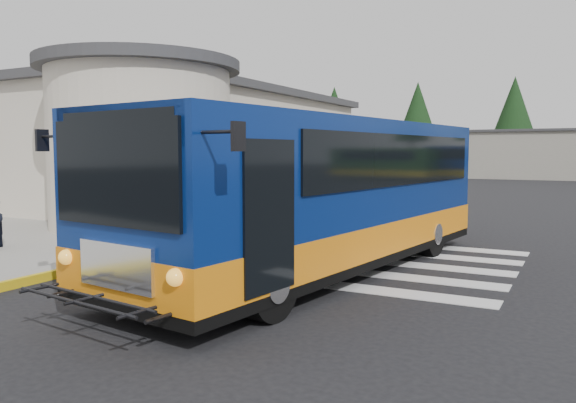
% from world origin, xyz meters
% --- Properties ---
extents(ground, '(140.00, 140.00, 0.00)m').
position_xyz_m(ground, '(0.00, 0.00, 0.00)').
color(ground, black).
rests_on(ground, ground).
extents(sidewalk, '(10.00, 34.00, 0.15)m').
position_xyz_m(sidewalk, '(-9.00, 4.00, 0.07)').
color(sidewalk, gray).
rests_on(sidewalk, ground).
extents(curb_strip, '(0.12, 34.00, 0.16)m').
position_xyz_m(curb_strip, '(-4.05, 4.00, 0.08)').
color(curb_strip, gold).
rests_on(curb_strip, ground).
extents(station_building, '(12.70, 18.70, 4.80)m').
position_xyz_m(station_building, '(-10.84, 6.91, 2.57)').
color(station_building, beige).
rests_on(station_building, ground).
extents(crosswalk, '(8.00, 5.35, 0.01)m').
position_xyz_m(crosswalk, '(-0.50, -0.80, 0.01)').
color(crosswalk, silver).
rests_on(crosswalk, ground).
extents(transit_bus, '(4.48, 10.64, 2.93)m').
position_xyz_m(transit_bus, '(0.01, -2.25, 1.40)').
color(transit_bus, navy).
rests_on(transit_bus, ground).
extents(pedestrian_a, '(0.62, 0.69, 1.58)m').
position_xyz_m(pedestrian_a, '(-4.72, -2.30, 0.94)').
color(pedestrian_a, black).
rests_on(pedestrian_a, sidewalk).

